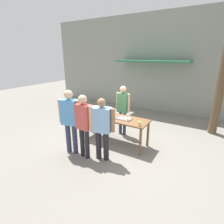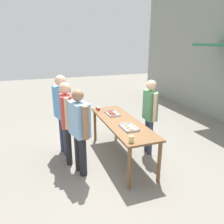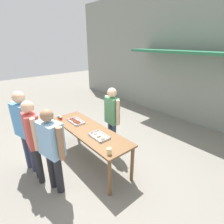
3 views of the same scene
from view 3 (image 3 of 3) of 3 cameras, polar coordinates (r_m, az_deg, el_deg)
name	(u,v)px [view 3 (image 3 of 3)]	position (r m, az deg, el deg)	size (l,w,h in m)	color
ground_plane	(91,161)	(4.44, -7.00, -15.47)	(24.00, 24.00, 0.00)	gray
building_facade_back	(187,56)	(6.58, 23.42, 16.55)	(12.00, 1.11, 4.50)	gray
serving_table	(89,134)	(4.03, -7.49, -6.99)	(2.30, 0.72, 0.85)	brown
food_tray_sausages	(76,122)	(4.38, -11.67, -3.08)	(0.47, 0.25, 0.04)	silver
food_tray_buns	(99,137)	(3.65, -4.11, -8.03)	(0.44, 0.26, 0.06)	silver
condiment_jar_mustard	(59,117)	(4.69, -16.93, -1.59)	(0.07, 0.07, 0.08)	#567A38
condiment_jar_ketchup	(61,118)	(4.60, -16.38, -1.97)	(0.07, 0.07, 0.08)	#B22319
beer_cup	(109,151)	(3.13, -0.96, -12.68)	(0.09, 0.09, 0.12)	#DBC67A
person_server_behind_table	(112,115)	(4.25, 0.00, -0.91)	(0.53, 0.22, 1.71)	#333851
person_customer_holding_hotdog	(24,126)	(4.03, -26.67, -4.10)	(0.64, 0.35, 1.81)	#333851
person_customer_with_cup	(51,146)	(3.32, -19.20, -10.33)	(0.68, 0.36, 1.68)	#232328
person_customer_waiting_in_line	(33,136)	(3.65, -24.43, -7.09)	(0.58, 0.25, 1.74)	#232328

